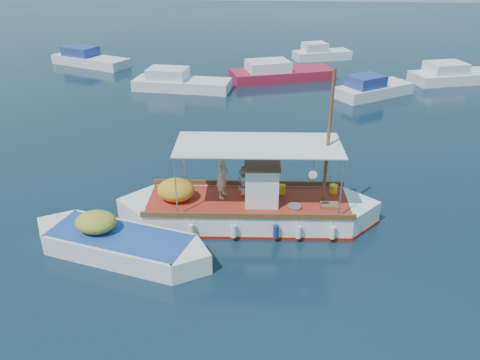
{
  "coord_description": "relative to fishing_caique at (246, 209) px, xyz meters",
  "views": [
    {
      "loc": [
        0.96,
        -16.23,
        10.0
      ],
      "look_at": [
        -0.53,
        0.0,
        1.72
      ],
      "focal_mm": 35.0,
      "sensor_mm": 36.0,
      "label": 1
    }
  ],
  "objects": [
    {
      "name": "ground",
      "position": [
        0.25,
        0.24,
        -0.56
      ],
      "size": [
        160.0,
        160.0,
        0.0
      ],
      "primitive_type": "plane",
      "color": "black",
      "rests_on": "ground"
    },
    {
      "name": "bg_boat_far_n",
      "position": [
        4.74,
        29.8,
        -0.07
      ],
      "size": [
        5.74,
        3.67,
        1.8
      ],
      "rotation": [
        0.0,
        0.0,
        0.34
      ],
      "color": "silver",
      "rests_on": "ground"
    },
    {
      "name": "bg_boat_far_w",
      "position": [
        -16.46,
        25.47,
        -0.07
      ],
      "size": [
        7.76,
        5.03,
        1.8
      ],
      "rotation": [
        0.0,
        0.0,
        -0.4
      ],
      "color": "silver",
      "rests_on": "ground"
    },
    {
      "name": "bg_boat_e",
      "position": [
        14.87,
        22.52,
        -0.07
      ],
      "size": [
        7.65,
        4.64,
        1.8
      ],
      "rotation": [
        0.0,
        0.0,
        0.3
      ],
      "color": "silver",
      "rests_on": "ground"
    },
    {
      "name": "bg_boat_nw",
      "position": [
        -6.57,
        18.37,
        -0.07
      ],
      "size": [
        7.44,
        3.01,
        1.8
      ],
      "rotation": [
        0.0,
        0.0,
        -0.09
      ],
      "color": "silver",
      "rests_on": "ground"
    },
    {
      "name": "dinghy",
      "position": [
        -4.39,
        -2.6,
        -0.2
      ],
      "size": [
        6.9,
        3.2,
        1.74
      ],
      "rotation": [
        0.0,
        0.0,
        -0.25
      ],
      "color": "white",
      "rests_on": "ground"
    },
    {
      "name": "bg_boat_ne",
      "position": [
        7.74,
        17.96,
        -0.07
      ],
      "size": [
        6.07,
        5.21,
        1.8
      ],
      "rotation": [
        0.0,
        0.0,
        0.62
      ],
      "color": "silver",
      "rests_on": "ground"
    },
    {
      "name": "fishing_caique",
      "position": [
        0.0,
        0.0,
        0.0
      ],
      "size": [
        10.44,
        3.35,
        6.38
      ],
      "rotation": [
        0.0,
        0.0,
        0.07
      ],
      "color": "white",
      "rests_on": "ground"
    },
    {
      "name": "bg_boat_n",
      "position": [
        0.94,
        21.96,
        -0.07
      ],
      "size": [
        8.75,
        5.43,
        1.8
      ],
      "rotation": [
        0.0,
        0.0,
        0.34
      ],
      "color": "#A21B30",
      "rests_on": "ground"
    }
  ]
}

